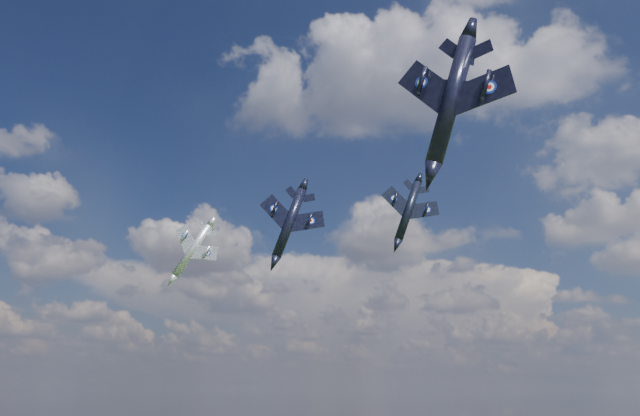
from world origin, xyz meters
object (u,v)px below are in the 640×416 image
(jet_lead_navy, at_px, (289,223))
(jet_right_navy, at_px, (451,100))
(jet_high_navy, at_px, (408,211))
(jet_left_silver, at_px, (192,250))

(jet_lead_navy, height_order, jet_right_navy, jet_right_navy)
(jet_high_navy, distance_m, jet_left_silver, 36.96)
(jet_lead_navy, bearing_deg, jet_high_navy, 37.90)
(jet_right_navy, bearing_deg, jet_high_navy, 118.16)
(jet_lead_navy, xyz_separation_m, jet_high_navy, (13.65, 17.27, 5.18))
(jet_lead_navy, xyz_separation_m, jet_left_silver, (-22.72, 12.83, 0.33))
(jet_right_navy, height_order, jet_left_silver, jet_right_navy)
(jet_lead_navy, distance_m, jet_left_silver, 26.09)
(jet_right_navy, height_order, jet_high_navy, jet_high_navy)
(jet_right_navy, distance_m, jet_high_navy, 45.11)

